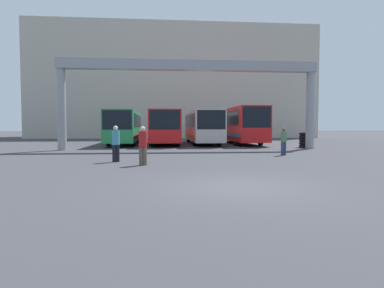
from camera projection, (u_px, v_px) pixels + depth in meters
ground_plane at (238, 187)px, 9.70m from camera, size 200.00×200.00×0.00m
building_backdrop at (174, 85)px, 51.58m from camera, size 39.81×12.00×15.67m
overhead_gantry at (190, 78)px, 24.51m from camera, size 18.60×0.80×6.37m
bus_slot_0 at (125, 125)px, 31.71m from camera, size 2.44×11.88×3.00m
bus_slot_1 at (164, 125)px, 31.26m from camera, size 2.61×10.31×3.02m
bus_slot_2 at (202, 125)px, 32.16m from camera, size 2.46×11.42×3.03m
bus_slot_3 at (240, 124)px, 32.52m from camera, size 2.51×11.49×3.33m
pedestrian_mid_left at (284, 141)px, 19.87m from camera, size 0.33×0.33×1.60m
pedestrian_mid_right at (143, 145)px, 14.92m from camera, size 0.35×0.35×1.70m
pedestrian_near_right at (116, 143)px, 16.28m from camera, size 0.36×0.36×1.72m
traffic_cone at (142, 147)px, 22.46m from camera, size 0.38×0.38×0.64m
tire_stack at (306, 140)px, 26.75m from camera, size 1.04×1.04×1.20m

